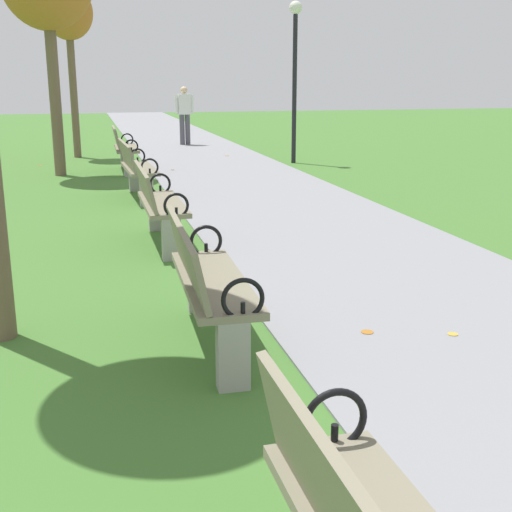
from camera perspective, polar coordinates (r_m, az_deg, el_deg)
paved_walkway at (r=16.55m, az=-4.50°, el=8.39°), size 3.02×44.00×0.02m
park_bench_3 at (r=4.78m, az=-4.25°, el=-2.13°), size 0.52×1.61×0.90m
park_bench_4 at (r=7.82m, az=-8.33°, el=4.47°), size 0.47×1.60×0.90m
park_bench_5 at (r=10.94m, az=-10.14°, el=7.36°), size 0.53×1.62×0.90m
park_bench_6 at (r=14.17m, az=-11.17°, el=8.99°), size 0.49×1.61×0.90m
tree_3 at (r=17.05m, az=-15.65°, el=18.98°), size 1.13×1.13×3.96m
pedestrian_walking at (r=19.56m, az=-6.10°, el=12.05°), size 0.53×0.23×1.62m
lamp_post at (r=15.34m, az=3.33°, el=16.49°), size 0.28×0.28×3.48m
scattered_leaves at (r=8.07m, az=-9.76°, el=1.30°), size 4.72×18.44×0.02m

